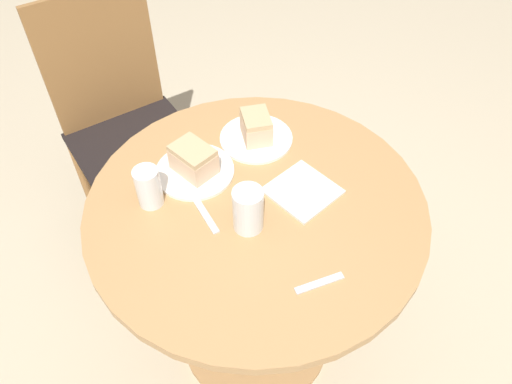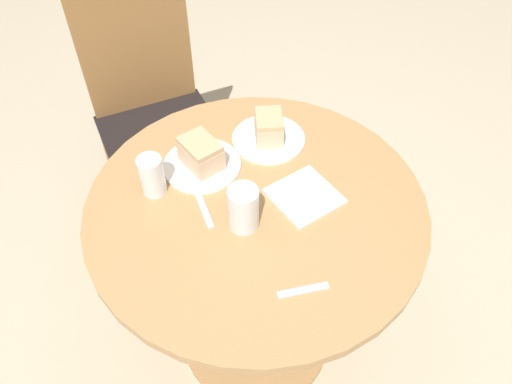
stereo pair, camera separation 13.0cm
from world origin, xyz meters
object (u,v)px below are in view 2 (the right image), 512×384
Objects in this scene: plate_far at (268,139)px; glass_water at (152,178)px; cake_slice_near at (201,153)px; cake_slice_far at (269,127)px; glass_lemonade at (243,210)px; chair at (155,111)px; plate_near at (202,165)px.

glass_water is (-0.37, -0.05, 0.05)m from plate_far.
cake_slice_far is at bearing 5.24° from cake_slice_near.
glass_water is (-0.17, 0.21, -0.01)m from glass_lemonade.
chair is 0.74m from cake_slice_near.
glass_lemonade reaches higher than cake_slice_near.
cake_slice_far is at bearing 5.24° from plate_near.
glass_lemonade is at bearing -89.80° from chair.
glass_lemonade is (0.01, -0.90, 0.34)m from chair.
glass_water reaches higher than cake_slice_near.
plate_far is 1.76× the size of cake_slice_far.
glass_water reaches higher than plate_near.
glass_lemonade reaches higher than plate_near.
glass_water reaches higher than cake_slice_far.
cake_slice_near is at bearing -174.76° from plate_far.
cake_slice_near is at bearing -91.62° from chair.
cake_slice_far reaches higher than plate_near.
plate_near is 0.16m from glass_water.
cake_slice_far is at bearing -72.44° from chair.
plate_far is 0.05m from cake_slice_far.
glass_lemonade is at bearing -84.71° from cake_slice_near.
plate_far is (0.20, -0.64, 0.29)m from chair.
plate_near is at bearing 12.52° from glass_water.
plate_far is at bearing 180.00° from cake_slice_far.
cake_slice_near is at bearing 95.29° from glass_lemonade.
glass_lemonade is at bearing -84.71° from plate_near.
glass_lemonade is at bearing -126.93° from plate_far.
chair is 7.90× the size of cake_slice_far.
chair reaches higher than plate_near.
plate_near is 1.02× the size of plate_far.
plate_far is at bearing 5.24° from plate_near.
chair is 8.44× the size of glass_water.
glass_lemonade is at bearing -50.64° from glass_water.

